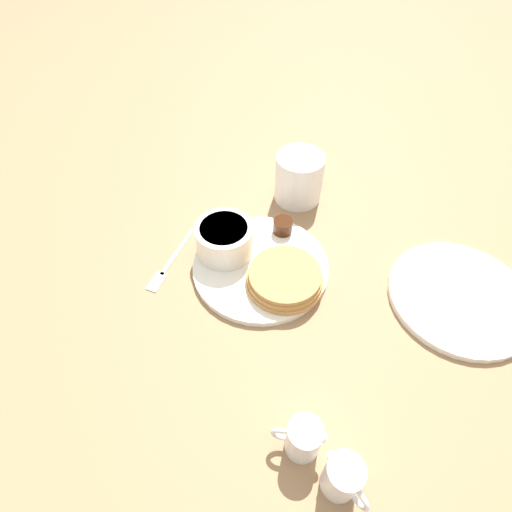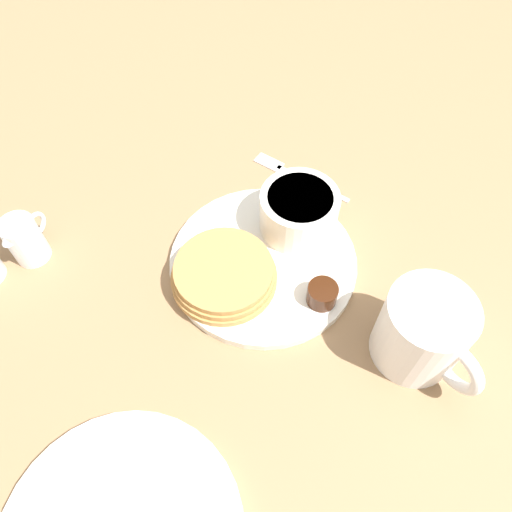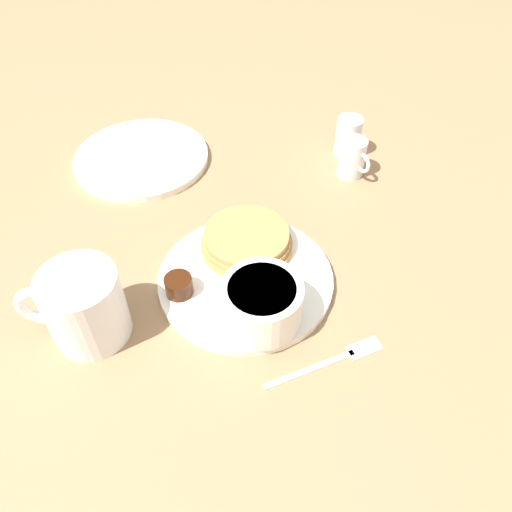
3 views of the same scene
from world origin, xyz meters
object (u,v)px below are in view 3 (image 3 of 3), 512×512
object	(u,v)px
coffee_mug	(83,306)
creamer_pitcher_far	(348,136)
plate	(246,279)
fork	(338,358)
bowl	(262,302)
creamer_pitcher_near	(352,157)

from	to	relation	value
coffee_mug	creamer_pitcher_far	distance (m)	0.52
plate	coffee_mug	size ratio (longest dim) A/B	1.87
creamer_pitcher_far	fork	size ratio (longest dim) A/B	0.59
bowl	creamer_pitcher_near	bearing A→B (deg)	84.83
plate	creamer_pitcher_far	xyz separation A→B (m)	(0.05, 0.34, 0.03)
creamer_pitcher_near	creamer_pitcher_far	distance (m)	0.06
bowl	coffee_mug	bearing A→B (deg)	-155.85
fork	plate	bearing A→B (deg)	154.06
creamer_pitcher_far	creamer_pitcher_near	bearing A→B (deg)	-69.74
bowl	creamer_pitcher_far	world-z (taller)	same
fork	creamer_pitcher_near	bearing A→B (deg)	101.50
plate	creamer_pitcher_far	world-z (taller)	creamer_pitcher_far
creamer_pitcher_far	fork	world-z (taller)	creamer_pitcher_far
bowl	creamer_pitcher_far	distance (m)	0.39
plate	creamer_pitcher_near	distance (m)	0.29
bowl	creamer_pitcher_near	size ratio (longest dim) A/B	1.49
bowl	fork	bearing A→B (deg)	-9.02
plate	bowl	bearing A→B (deg)	-51.72
plate	fork	xyz separation A→B (m)	(0.15, -0.07, -0.00)
plate	fork	size ratio (longest dim) A/B	1.97
coffee_mug	creamer_pitcher_near	distance (m)	0.48
creamer_pitcher_near	plate	bearing A→B (deg)	-104.59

